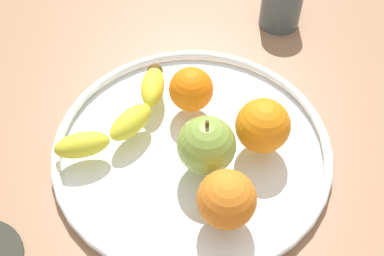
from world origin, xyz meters
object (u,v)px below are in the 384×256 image
(fruit_bowl, at_px, (192,147))
(apple, at_px, (206,145))
(orange_back_left, at_px, (191,89))
(orange_back_right, at_px, (227,199))
(ambient_mug, at_px, (284,4))
(banana, at_px, (125,115))
(orange_center, at_px, (263,126))

(fruit_bowl, distance_m, apple, 0.06)
(orange_back_left, bearing_deg, apple, -140.93)
(orange_back_left, distance_m, orange_back_right, 0.18)
(orange_back_right, distance_m, ambient_mug, 0.39)
(apple, relative_size, orange_back_left, 1.33)
(fruit_bowl, relative_size, orange_back_right, 5.41)
(banana, height_order, orange_back_right, orange_back_right)
(banana, distance_m, orange_back_left, 0.10)
(orange_back_left, xyz_separation_m, orange_back_right, (-0.13, -0.12, 0.00))
(ambient_mug, bearing_deg, apple, -175.39)
(ambient_mug, bearing_deg, orange_center, -164.52)
(orange_center, bearing_deg, ambient_mug, 15.48)
(orange_back_left, xyz_separation_m, ambient_mug, (0.25, -0.04, -0.01))
(orange_back_left, bearing_deg, banana, 138.96)
(banana, height_order, orange_back_left, orange_back_left)
(orange_back_right, bearing_deg, banana, 71.11)
(orange_back_left, height_order, ambient_mug, orange_back_left)
(banana, xyz_separation_m, orange_back_right, (-0.06, -0.18, 0.02))
(banana, relative_size, orange_center, 2.98)
(orange_center, xyz_separation_m, ambient_mug, (0.27, 0.07, -0.01))
(fruit_bowl, bearing_deg, orange_back_right, -131.38)
(orange_back_left, relative_size, orange_center, 0.87)
(orange_center, height_order, orange_back_right, orange_center)
(banana, distance_m, orange_center, 0.18)
(orange_back_left, relative_size, orange_back_right, 0.90)
(orange_back_left, bearing_deg, orange_center, -98.33)
(apple, distance_m, orange_back_left, 0.10)
(fruit_bowl, distance_m, ambient_mug, 0.31)
(orange_back_right, xyz_separation_m, ambient_mug, (0.38, 0.08, -0.01))
(banana, distance_m, orange_back_right, 0.19)
(apple, bearing_deg, ambient_mug, 4.61)
(banana, xyz_separation_m, apple, (-0.01, -0.13, 0.02))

